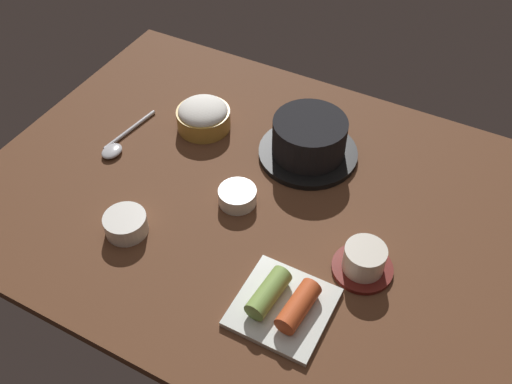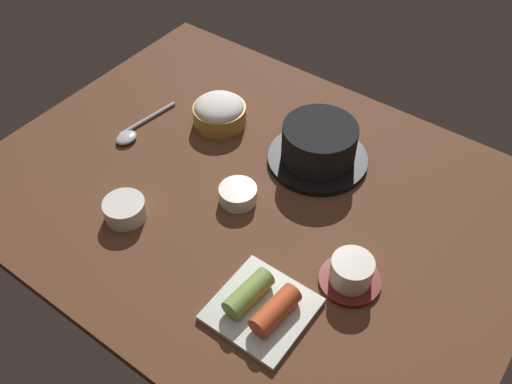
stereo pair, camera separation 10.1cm
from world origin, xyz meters
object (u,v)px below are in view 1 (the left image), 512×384
(tea_cup_with_saucer, at_px, (364,261))
(side_bowl_near, at_px, (126,224))
(banchan_cup_center, at_px, (237,196))
(spoon, at_px, (118,144))
(rice_bowl, at_px, (203,116))
(stone_pot, at_px, (309,140))
(kimchi_plate, at_px, (283,303))

(tea_cup_with_saucer, xyz_separation_m, side_bowl_near, (-0.39, -0.11, -0.01))
(tea_cup_with_saucer, relative_size, banchan_cup_center, 1.45)
(tea_cup_with_saucer, bearing_deg, spoon, 174.29)
(rice_bowl, distance_m, banchan_cup_center, 0.22)
(tea_cup_with_saucer, distance_m, spoon, 0.54)
(stone_pot, xyz_separation_m, banchan_cup_center, (-0.06, -0.17, -0.02))
(stone_pot, xyz_separation_m, tea_cup_with_saucer, (0.19, -0.21, -0.02))
(stone_pot, distance_m, banchan_cup_center, 0.19)
(kimchi_plate, height_order, spoon, kimchi_plate)
(banchan_cup_center, height_order, kimchi_plate, kimchi_plate)
(stone_pot, xyz_separation_m, rice_bowl, (-0.23, -0.02, -0.01))
(stone_pot, relative_size, spoon, 1.16)
(tea_cup_with_saucer, distance_m, kimchi_plate, 0.15)
(rice_bowl, relative_size, kimchi_plate, 0.77)
(stone_pot, relative_size, kimchi_plate, 1.36)
(tea_cup_with_saucer, height_order, kimchi_plate, tea_cup_with_saucer)
(side_bowl_near, distance_m, spoon, 0.22)
(stone_pot, relative_size, banchan_cup_center, 2.80)
(stone_pot, distance_m, side_bowl_near, 0.38)
(tea_cup_with_saucer, bearing_deg, side_bowl_near, -163.83)
(stone_pot, xyz_separation_m, kimchi_plate, (0.11, -0.34, -0.02))
(stone_pot, height_order, side_bowl_near, stone_pot)
(rice_bowl, xyz_separation_m, kimchi_plate, (0.34, -0.32, -0.01))
(stone_pot, bearing_deg, tea_cup_with_saucer, -47.48)
(banchan_cup_center, bearing_deg, side_bowl_near, -132.52)
(stone_pot, relative_size, tea_cup_with_saucer, 1.93)
(stone_pot, distance_m, spoon, 0.38)
(side_bowl_near, relative_size, spoon, 0.45)
(tea_cup_with_saucer, bearing_deg, banchan_cup_center, 171.96)
(banchan_cup_center, relative_size, kimchi_plate, 0.48)
(kimchi_plate, relative_size, side_bowl_near, 1.93)
(rice_bowl, bearing_deg, kimchi_plate, -43.23)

